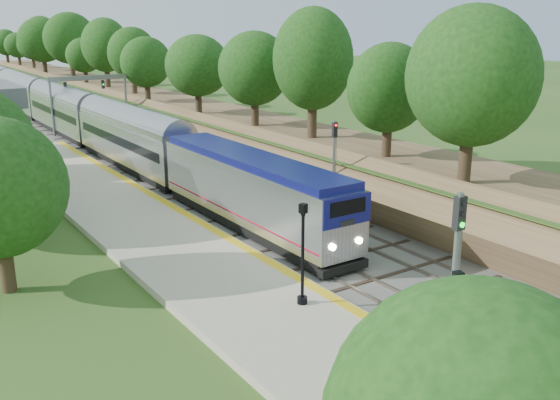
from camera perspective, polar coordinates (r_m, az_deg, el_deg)
ground at (r=24.43m, az=20.06°, el=-13.77°), size 320.00×320.00×0.00m
trackbed at (r=75.52m, az=-18.27°, el=6.36°), size 9.50×170.00×0.28m
platform at (r=32.75m, az=-8.94°, el=-4.81°), size 6.40×68.00×0.38m
yellow_stripe at (r=33.88m, az=-4.59°, el=-3.59°), size 0.55×68.00×0.01m
embankment at (r=77.87m, az=-12.44°, el=8.47°), size 10.64×170.00×11.70m
signal_gantry at (r=70.28m, az=-17.09°, el=9.71°), size 8.40×0.38×6.20m
trees_behind_platform at (r=34.05m, az=-21.79°, el=2.66°), size 7.82×53.32×7.21m
train at (r=89.22m, az=-22.33°, el=8.71°), size 2.85×133.83×4.19m
lamppost_mid at (r=20.11m, az=15.48°, el=-12.62°), size 0.42×0.42×4.29m
lamppost_far at (r=25.67m, az=2.08°, el=-5.50°), size 0.43×0.43×4.35m
signal_platform at (r=20.67m, az=15.72°, el=-5.86°), size 0.37×0.29×6.29m
signal_farside at (r=39.10m, az=4.96°, el=4.00°), size 0.31×0.25×5.73m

